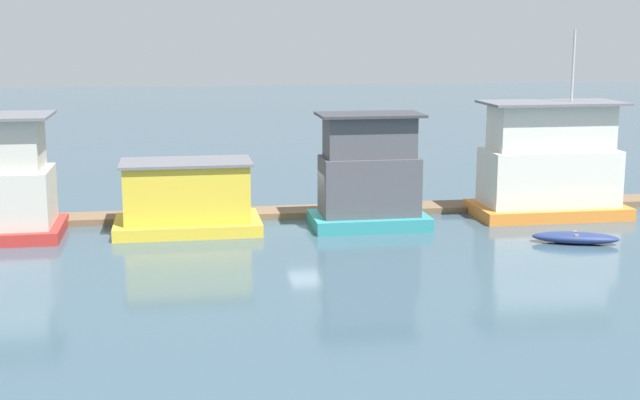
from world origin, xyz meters
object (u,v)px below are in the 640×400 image
Objects in this scene: houseboat_yellow at (187,199)px; houseboat_teal at (369,177)px; houseboat_orange at (549,166)px; dinghy_navy at (575,238)px; mooring_post_near_right at (414,196)px.

houseboat_yellow is 1.22× the size of houseboat_teal.
dinghy_navy is at bearing -101.53° from houseboat_orange.
mooring_post_near_right is (10.80, 1.40, -0.46)m from houseboat_yellow.
dinghy_navy is at bearing -29.80° from houseboat_teal.
houseboat_yellow is at bearing 176.49° from houseboat_teal.
houseboat_orange is at bearing -8.14° from mooring_post_near_right.
houseboat_orange is 6.04m from dinghy_navy.
houseboat_yellow is 17.22m from houseboat_orange.
mooring_post_near_right is at bearing 171.86° from houseboat_orange.
houseboat_teal is 3.50m from mooring_post_near_right.
dinghy_navy is at bearing -17.38° from houseboat_yellow.
houseboat_teal reaches higher than houseboat_yellow.
houseboat_yellow is 10.90m from mooring_post_near_right.
houseboat_teal is (8.15, -0.50, 0.82)m from houseboat_yellow.
houseboat_yellow is at bearing -172.60° from mooring_post_near_right.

